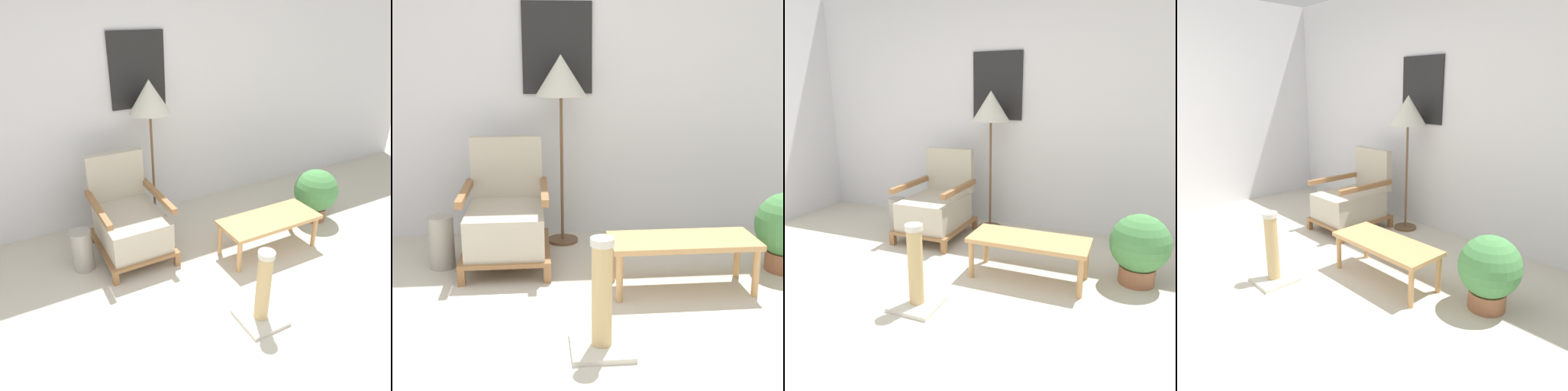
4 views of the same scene
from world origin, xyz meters
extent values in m
cube|color=silver|center=(0.00, 2.47, 1.35)|extent=(8.00, 0.06, 2.70)
cube|color=black|center=(-0.11, 2.42, 1.55)|extent=(0.56, 0.02, 0.72)
cube|color=olive|center=(-0.81, 1.35, 0.06)|extent=(0.05, 0.05, 0.11)
cube|color=olive|center=(-0.24, 1.35, 0.06)|extent=(0.05, 0.05, 0.11)
cube|color=olive|center=(-0.81, 2.09, 0.06)|extent=(0.05, 0.05, 0.11)
cube|color=olive|center=(-0.24, 2.09, 0.06)|extent=(0.05, 0.05, 0.11)
cube|color=olive|center=(-0.52, 1.72, 0.13)|extent=(0.62, 0.79, 0.03)
cube|color=#BCB29E|center=(-0.52, 1.70, 0.28)|extent=(0.54, 0.69, 0.29)
cube|color=#BCB29E|center=(-0.52, 2.07, 0.66)|extent=(0.54, 0.08, 0.47)
cube|color=olive|center=(-0.80, 1.72, 0.55)|extent=(0.05, 0.73, 0.05)
cube|color=olive|center=(-0.24, 1.72, 0.55)|extent=(0.05, 0.73, 0.05)
cylinder|color=brown|center=(-0.09, 2.19, 0.01)|extent=(0.25, 0.25, 0.03)
cylinder|color=brown|center=(-0.09, 2.19, 0.60)|extent=(0.02, 0.02, 1.16)
cone|color=beige|center=(-0.09, 2.19, 1.34)|extent=(0.40, 0.40, 0.32)
cube|color=tan|center=(0.63, 1.16, 0.33)|extent=(0.95, 0.40, 0.04)
cylinder|color=tan|center=(0.20, 1.00, 0.16)|extent=(0.04, 0.04, 0.31)
cylinder|color=tan|center=(1.07, 1.00, 0.16)|extent=(0.04, 0.04, 0.31)
cylinder|color=tan|center=(0.20, 1.32, 0.16)|extent=(0.04, 0.04, 0.31)
cylinder|color=tan|center=(1.07, 1.32, 0.16)|extent=(0.04, 0.04, 0.31)
cylinder|color=#9E998E|center=(-0.99, 1.70, 0.19)|extent=(0.18, 0.18, 0.38)
cube|color=beige|center=(0.02, 0.44, 0.01)|extent=(0.32, 0.32, 0.03)
cylinder|color=tan|center=(0.02, 0.44, 0.30)|extent=(0.11, 0.11, 0.54)
cylinder|color=beige|center=(0.02, 0.44, 0.59)|extent=(0.12, 0.12, 0.04)
camera|label=1|loc=(-1.43, -1.21, 2.12)|focal=35.00mm
camera|label=2|loc=(-0.30, -2.09, 1.47)|focal=50.00mm
camera|label=3|loc=(1.35, -1.63, 1.44)|focal=35.00mm
camera|label=4|loc=(2.73, -0.90, 1.58)|focal=35.00mm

